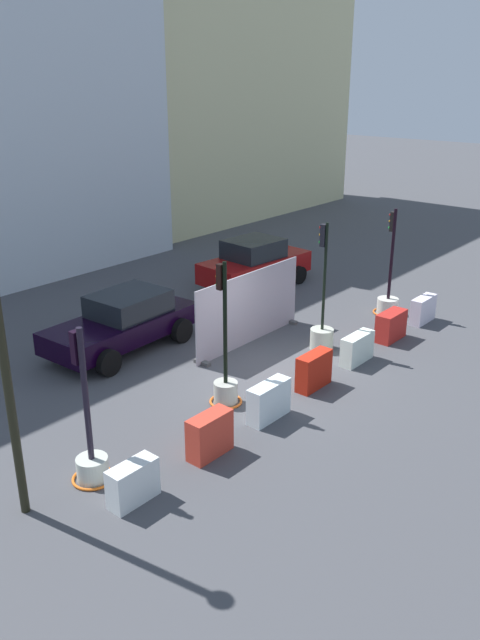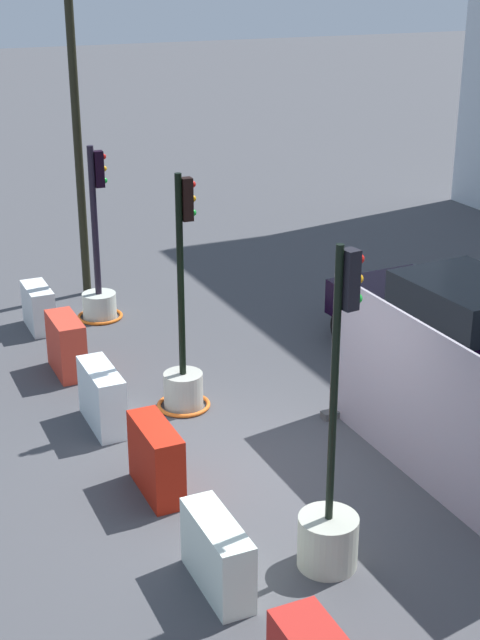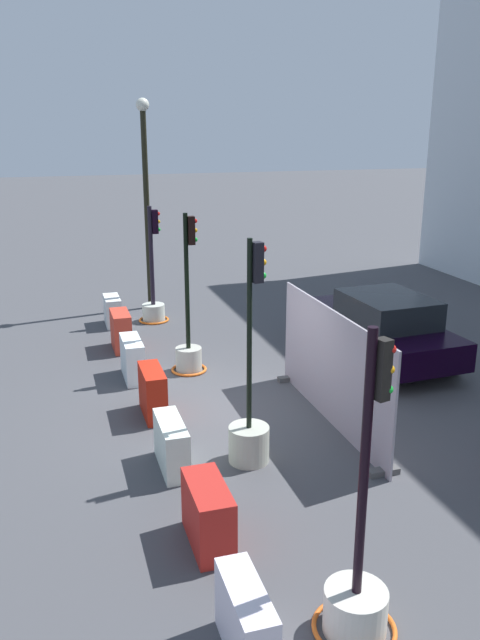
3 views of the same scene
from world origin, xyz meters
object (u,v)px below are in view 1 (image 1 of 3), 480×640
(construction_barrier_4, at_px, (357,348))
(car_red_compact, at_px, (255,263))
(traffic_light_2, at_px, (322,329))
(traffic_light_3, at_px, (388,299))
(construction_barrier_5, at_px, (391,326))
(traffic_light_1, at_px, (225,380))
(traffic_light_0, at_px, (91,453))
(construction_barrier_1, at_px, (210,435))
(construction_barrier_6, at_px, (423,310))
(construction_barrier_0, at_px, (133,483))
(construction_barrier_3, at_px, (314,371))
(construction_barrier_2, at_px, (269,401))
(car_black_sedan, at_px, (124,322))

(construction_barrier_4, bearing_deg, car_red_compact, 61.56)
(traffic_light_2, distance_m, traffic_light_3, 3.78)
(construction_barrier_5, xyz_separation_m, car_red_compact, (1.40, 6.22, 0.43))
(traffic_light_3, distance_m, construction_barrier_5, 2.22)
(traffic_light_1, bearing_deg, traffic_light_0, -178.74)
(traffic_light_1, relative_size, construction_barrier_1, 3.43)
(traffic_light_3, distance_m, construction_barrier_6, 1.22)
(construction_barrier_0, xyz_separation_m, construction_barrier_1, (2.02, -0.02, 0.07))
(construction_barrier_3, relative_size, construction_barrier_5, 0.97)
(construction_barrier_0, distance_m, construction_barrier_2, 3.96)
(construction_barrier_5, relative_size, car_red_compact, 0.25)
(traffic_light_0, height_order, traffic_light_2, traffic_light_2)
(traffic_light_0, relative_size, construction_barrier_4, 2.72)
(construction_barrier_6, height_order, car_black_sedan, car_black_sedan)
(construction_barrier_5, distance_m, car_black_sedan, 7.67)
(construction_barrier_2, relative_size, construction_barrier_3, 1.07)
(traffic_light_1, relative_size, construction_barrier_2, 3.02)
(traffic_light_2, relative_size, car_red_compact, 0.83)
(construction_barrier_5, bearing_deg, traffic_light_1, 169.44)
(traffic_light_3, relative_size, construction_barrier_4, 2.95)
(construction_barrier_0, distance_m, construction_barrier_5, 9.89)
(construction_barrier_2, height_order, car_black_sedan, car_black_sedan)
(construction_barrier_3, xyz_separation_m, construction_barrier_4, (1.99, -0.05, -0.06))
(construction_barrier_6, bearing_deg, construction_barrier_1, -179.92)
(traffic_light_3, bearing_deg, construction_barrier_3, -169.12)
(construction_barrier_1, relative_size, construction_barrier_6, 0.92)
(construction_barrier_2, height_order, construction_barrier_6, construction_barrier_2)
(construction_barrier_2, xyz_separation_m, car_black_sedan, (0.53, 5.55, 0.36))
(traffic_light_3, relative_size, construction_barrier_6, 3.12)
(construction_barrier_6, bearing_deg, construction_barrier_3, 179.21)
(construction_barrier_4, bearing_deg, traffic_light_2, 83.24)
(construction_barrier_1, distance_m, construction_barrier_3, 3.87)
(traffic_light_3, relative_size, car_black_sedan, 0.75)
(construction_barrier_0, height_order, construction_barrier_2, construction_barrier_2)
(construction_barrier_1, height_order, car_red_compact, car_red_compact)
(traffic_light_2, bearing_deg, construction_barrier_1, -168.01)
(traffic_light_2, distance_m, car_black_sedan, 5.55)
(construction_barrier_1, height_order, construction_barrier_3, construction_barrier_1)
(traffic_light_3, xyz_separation_m, construction_barrier_4, (-3.92, -1.19, -0.09))
(traffic_light_2, height_order, construction_barrier_0, traffic_light_2)
(construction_barrier_0, xyz_separation_m, construction_barrier_5, (9.89, 0.09, 0.03))
(traffic_light_1, height_order, construction_barrier_3, traffic_light_1)
(traffic_light_1, bearing_deg, construction_barrier_1, -146.69)
(traffic_light_0, xyz_separation_m, car_red_compact, (11.34, 5.19, 0.26))
(construction_barrier_1, distance_m, construction_barrier_2, 1.94)
(construction_barrier_3, height_order, construction_barrier_4, construction_barrier_3)
(traffic_light_3, height_order, construction_barrier_4, traffic_light_3)
(traffic_light_0, relative_size, construction_barrier_0, 3.24)
(construction_barrier_2, distance_m, construction_barrier_5, 5.93)
(traffic_light_0, bearing_deg, construction_barrier_6, -5.45)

